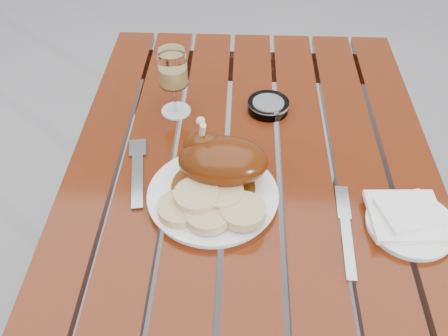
# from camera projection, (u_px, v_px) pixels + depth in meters

# --- Properties ---
(table) EXTENTS (0.80, 1.20, 0.75)m
(table) POSITION_uv_depth(u_px,v_px,m) (247.00, 276.00, 1.32)
(table) COLOR #64210B
(table) RESTS_ON ground
(dinner_plate) EXTENTS (0.33, 0.33, 0.02)m
(dinner_plate) POSITION_uv_depth(u_px,v_px,m) (213.00, 196.00, 1.00)
(dinner_plate) COLOR white
(dinner_plate) RESTS_ON table
(roast_duck) EXTENTS (0.20, 0.17, 0.13)m
(roast_duck) POSITION_uv_depth(u_px,v_px,m) (220.00, 160.00, 1.00)
(roast_duck) COLOR #612D0B
(roast_duck) RESTS_ON dinner_plate
(bread_dumplings) EXTENTS (0.21, 0.14, 0.04)m
(bread_dumplings) POSITION_uv_depth(u_px,v_px,m) (210.00, 205.00, 0.95)
(bread_dumplings) COLOR tan
(bread_dumplings) RESTS_ON dinner_plate
(wine_glass) EXTENTS (0.08, 0.08, 0.17)m
(wine_glass) POSITION_uv_depth(u_px,v_px,m) (174.00, 83.00, 1.16)
(wine_glass) COLOR tan
(wine_glass) RESTS_ON table
(side_plate) EXTENTS (0.21, 0.21, 0.01)m
(side_plate) POSITION_uv_depth(u_px,v_px,m) (410.00, 225.00, 0.95)
(side_plate) COLOR white
(side_plate) RESTS_ON table
(napkin) EXTENTS (0.14, 0.13, 0.01)m
(napkin) POSITION_uv_depth(u_px,v_px,m) (406.00, 216.00, 0.95)
(napkin) COLOR white
(napkin) RESTS_ON side_plate
(ashtray) EXTENTS (0.13, 0.13, 0.03)m
(ashtray) POSITION_uv_depth(u_px,v_px,m) (268.00, 106.00, 1.22)
(ashtray) COLOR #B2B7BC
(ashtray) RESTS_ON table
(fork) EXTENTS (0.05, 0.19, 0.01)m
(fork) POSITION_uv_depth(u_px,v_px,m) (138.00, 175.00, 1.06)
(fork) COLOR gray
(fork) RESTS_ON table
(knife) EXTENTS (0.03, 0.20, 0.01)m
(knife) POSITION_uv_depth(u_px,v_px,m) (347.00, 237.00, 0.94)
(knife) COLOR gray
(knife) RESTS_ON table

